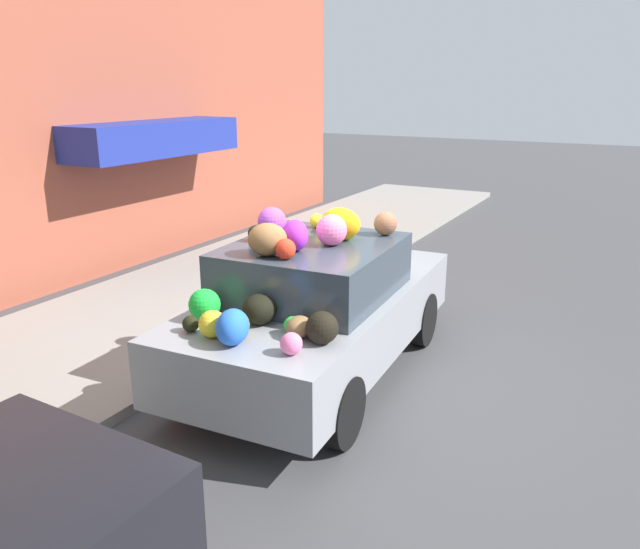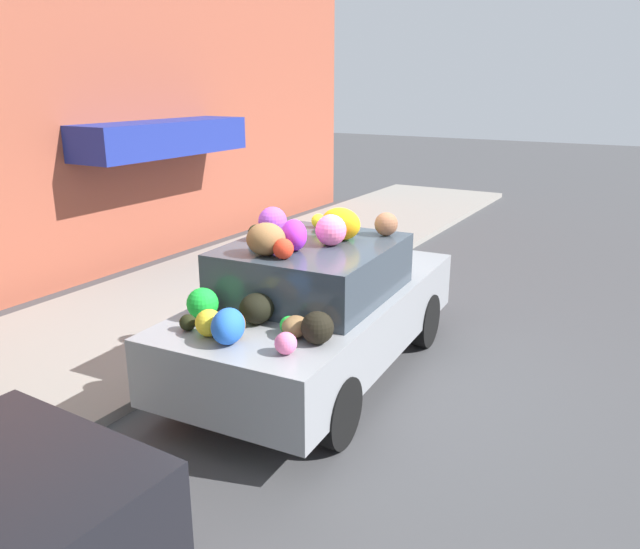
# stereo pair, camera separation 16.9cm
# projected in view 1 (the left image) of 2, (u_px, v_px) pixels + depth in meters

# --- Properties ---
(ground_plane) EXTENTS (60.00, 60.00, 0.00)m
(ground_plane) POSITION_uv_depth(u_px,v_px,m) (317.00, 371.00, 6.89)
(ground_plane) COLOR #424244
(sidewalk_curb) EXTENTS (24.00, 3.20, 0.11)m
(sidewalk_curb) POSITION_uv_depth(u_px,v_px,m) (136.00, 323.00, 8.12)
(sidewalk_curb) COLOR gray
(sidewalk_curb) RESTS_ON ground
(building_facade) EXTENTS (18.00, 1.20, 5.01)m
(building_facade) POSITION_uv_depth(u_px,v_px,m) (8.00, 126.00, 8.53)
(building_facade) COLOR #9E4C38
(building_facade) RESTS_ON ground
(fire_hydrant) EXTENTS (0.20, 0.20, 0.70)m
(fire_hydrant) POSITION_uv_depth(u_px,v_px,m) (308.00, 256.00, 9.74)
(fire_hydrant) COLOR #B2B2B7
(fire_hydrant) RESTS_ON sidewalk_curb
(art_car) EXTENTS (4.03, 1.97, 1.83)m
(art_car) POSITION_uv_depth(u_px,v_px,m) (317.00, 305.00, 6.59)
(art_car) COLOR gray
(art_car) RESTS_ON ground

